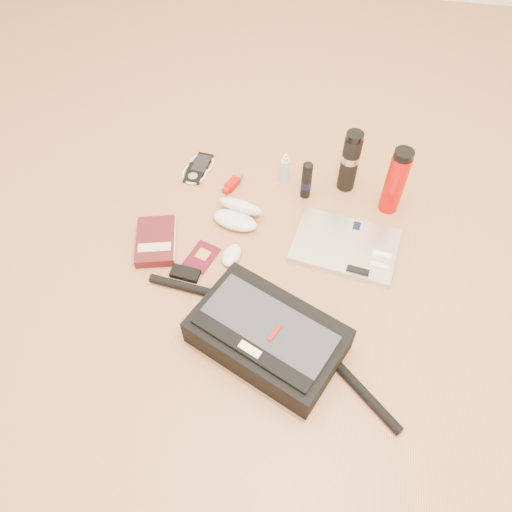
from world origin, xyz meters
name	(u,v)px	position (x,y,z in m)	size (l,w,h in m)	color
ground	(262,277)	(0.00, 0.00, 0.00)	(4.00, 4.00, 0.00)	#AC7247
messenger_bag	(267,335)	(0.05, -0.24, 0.06)	(0.83, 0.45, 0.12)	black
laptop	(345,246)	(0.26, 0.17, 0.01)	(0.39, 0.30, 0.03)	silver
book	(156,241)	(-0.39, 0.07, 0.02)	(0.18, 0.23, 0.04)	#461115
passport	(202,257)	(-0.22, 0.05, 0.00)	(0.12, 0.14, 0.01)	#460A17
mouse	(232,255)	(-0.12, 0.06, 0.02)	(0.07, 0.11, 0.03)	silver
sunglasses_case	(238,214)	(-0.13, 0.23, 0.03)	(0.19, 0.17, 0.10)	silver
ipod	(195,173)	(-0.34, 0.43, 0.01)	(0.10, 0.11, 0.01)	black
phone	(201,164)	(-0.33, 0.49, 0.01)	(0.11, 0.13, 0.01)	black
inhaler	(233,183)	(-0.18, 0.40, 0.01)	(0.07, 0.11, 0.03)	#9D0E03
spray_bottle	(285,169)	(0.01, 0.47, 0.06)	(0.04, 0.04, 0.13)	#A5CFE6
aerosol_can	(307,180)	(0.10, 0.40, 0.08)	(0.05, 0.05, 0.16)	black
thermos_black	(350,161)	(0.24, 0.47, 0.13)	(0.08, 0.08, 0.26)	black
thermos_red	(396,182)	(0.41, 0.39, 0.14)	(0.09, 0.09, 0.27)	#B90A06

